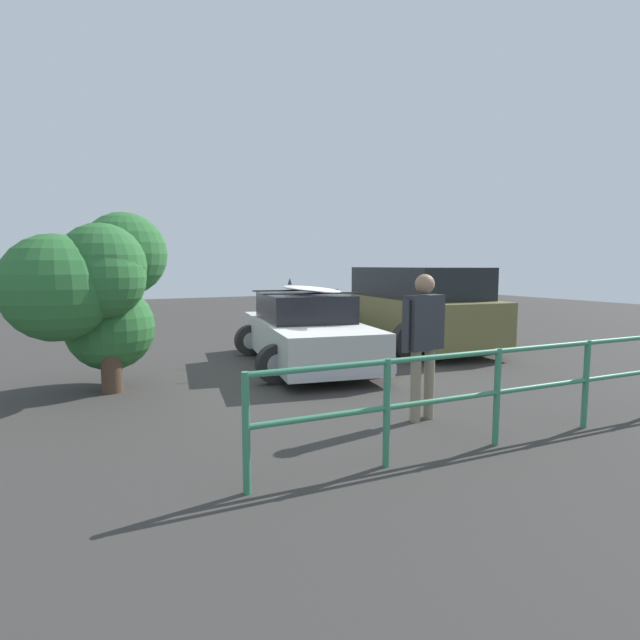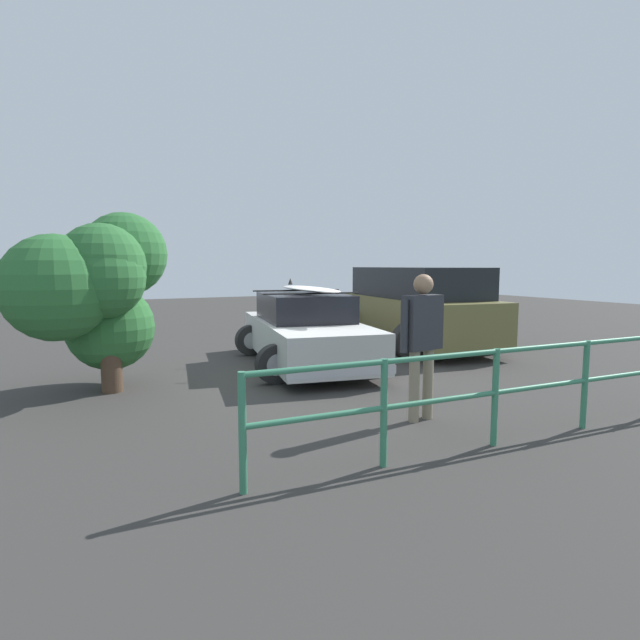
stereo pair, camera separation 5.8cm
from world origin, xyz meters
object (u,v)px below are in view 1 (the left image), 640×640
Objects in this scene: sedan_car at (306,331)px; bush_near_left at (97,284)px; person_bystander at (424,333)px; suv_car at (415,306)px.

sedan_car is 3.92m from bush_near_left.
person_bystander is 4.90m from bush_near_left.
bush_near_left reaches higher than sedan_car.
suv_car reaches higher than person_bystander.
sedan_car is at bearing -171.95° from bush_near_left.
sedan_car is 1.68× the size of bush_near_left.
sedan_car is 3.39m from suv_car.
suv_car is 1.78× the size of bush_near_left.
person_bystander is 0.66× the size of bush_near_left.
bush_near_left reaches higher than person_bystander.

